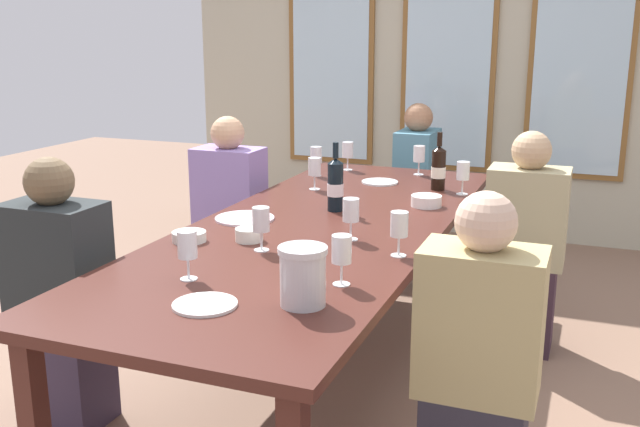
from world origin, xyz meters
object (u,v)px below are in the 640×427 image
Objects in this scene: white_plate_2 at (380,182)px; seated_person_1 at (477,370)px; wine_glass_8 at (419,155)px; seated_person_3 at (524,248)px; wine_glass_1 at (342,250)px; wine_glass_3 at (315,167)px; wine_glass_4 at (351,212)px; seated_person_2 at (230,217)px; wine_bottle_0 at (439,168)px; white_plate_0 at (245,218)px; white_plate_1 at (205,304)px; dining_table at (321,236)px; wine_glass_7 at (463,172)px; wine_glass_2 at (187,247)px; seated_person_4 at (416,190)px; tasting_bowl_0 at (189,236)px; tasting_bowl_2 at (249,235)px; wine_glass_6 at (399,226)px; metal_pitcher at (303,276)px; wine_glass_9 at (261,222)px; wine_bottle_1 at (335,185)px; wine_glass_5 at (348,151)px; tasting_bowl_1 at (426,201)px; seated_person_0 at (61,302)px; wine_glass_0 at (316,156)px.

seated_person_1 is at bearing -63.78° from white_plate_2.
seated_person_3 is at bearing -40.36° from wine_glass_8.
wine_glass_1 is 1.00× the size of wine_glass_3.
seated_person_2 is at bearing 139.86° from wine_glass_4.
seated_person_3 is (0.49, -0.22, -0.33)m from wine_bottle_0.
white_plate_0 and white_plate_1 have the same top height.
seated_person_2 is at bearing 140.60° from dining_table.
white_plate_2 is 1.16m from wine_glass_4.
dining_table is at bearing 90.94° from white_plate_1.
wine_bottle_0 is 0.16m from wine_glass_7.
seated_person_4 is at bearing 86.52° from wine_glass_2.
tasting_bowl_0 is 0.48m from wine_glass_2.
tasting_bowl_2 is at bearing -116.24° from dining_table.
metal_pitcher is at bearing -103.77° from wine_glass_6.
seated_person_1 is at bearing 20.36° from white_plate_1.
wine_glass_3 is 1.00× the size of wine_glass_7.
wine_glass_9 is (0.33, -0.01, 0.10)m from tasting_bowl_0.
wine_bottle_1 is at bearing 117.40° from wine_glass_4.
wine_bottle_1 reaches higher than white_plate_0.
metal_pitcher is 0.47m from wine_glass_2.
wine_glass_5 and wine_glass_7 have the same top height.
wine_glass_6 is 1.00× the size of wine_glass_9.
wine_glass_3 is 0.63m from seated_person_2.
tasting_bowl_0 is 0.93× the size of tasting_bowl_1.
tasting_bowl_2 is at bearing -134.29° from seated_person_3.
wine_glass_3 is at bearing 100.20° from white_plate_1.
white_plate_2 is at bearing 64.29° from seated_person_0.
wine_glass_1 is 1.00× the size of wine_glass_6.
seated_person_4 is (0.35, 1.84, -0.22)m from white_plate_0.
seated_person_0 is at bearing -110.97° from wine_glass_3.
wine_glass_9 is at bearing -106.76° from wine_bottle_0.
seated_person_0 is (-0.96, -2.00, -0.33)m from wine_glass_8.
white_plate_2 reaches higher than dining_table.
wine_glass_7 is 1.00× the size of wine_glass_9.
metal_pitcher is at bearing -74.45° from wine_glass_5.
wine_glass_7 is at bearing 70.64° from tasting_bowl_1.
wine_glass_1 is (0.70, -0.66, 0.12)m from white_plate_0.
wine_glass_3 is 1.23m from wine_glass_6.
tasting_bowl_1 is 0.86× the size of wine_glass_0.
wine_glass_4 is at bearing -59.56° from wine_glass_3.
wine_glass_3 reaches higher than white_plate_2.
tasting_bowl_2 is at bearing -112.27° from wine_bottle_0.
wine_glass_7 is at bearing -14.42° from white_plate_2.
wine_glass_7 is (0.46, 1.87, 0.11)m from white_plate_1.
dining_table is 16.45× the size of wine_glass_1.
tasting_bowl_0 is at bearing 166.27° from seated_person_1.
seated_person_3 is 1.00× the size of seated_person_4.
seated_person_3 is (1.13, -0.57, -0.34)m from wine_glass_5.
tasting_bowl_2 is at bearing -83.63° from wine_glass_3.
white_plate_0 is at bearing 110.33° from white_plate_1.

